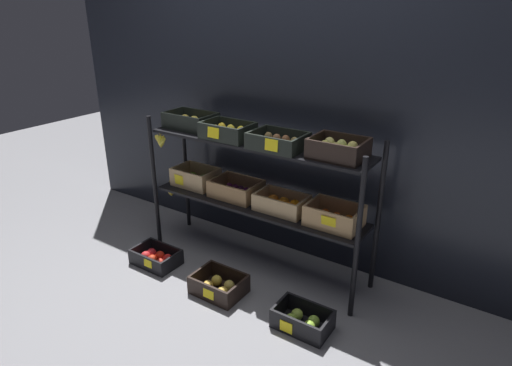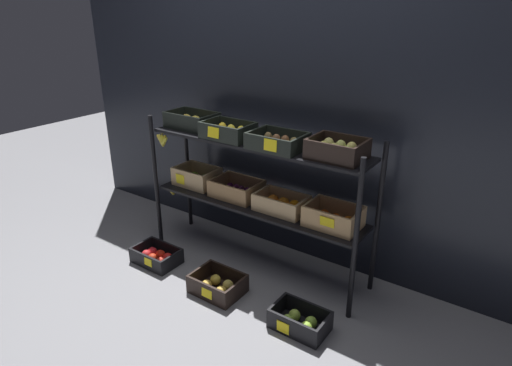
# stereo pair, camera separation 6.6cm
# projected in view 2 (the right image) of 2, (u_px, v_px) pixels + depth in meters

# --- Properties ---
(ground_plane) EXTENTS (10.00, 10.00, 0.00)m
(ground_plane) POSITION_uv_depth(u_px,v_px,m) (256.00, 262.00, 3.23)
(ground_plane) COLOR gray
(storefront_wall) EXTENTS (4.02, 0.12, 2.21)m
(storefront_wall) POSITION_uv_depth(u_px,v_px,m) (286.00, 105.00, 3.10)
(storefront_wall) COLOR black
(storefront_wall) RESTS_ON ground_plane
(display_rack) EXTENTS (1.75, 0.38, 1.04)m
(display_rack) POSITION_uv_depth(u_px,v_px,m) (255.00, 172.00, 2.97)
(display_rack) COLOR black
(display_rack) RESTS_ON ground_plane
(crate_ground_apple_red) EXTENTS (0.34, 0.23, 0.11)m
(crate_ground_apple_red) POSITION_uv_depth(u_px,v_px,m) (157.00, 257.00, 3.21)
(crate_ground_apple_red) COLOR black
(crate_ground_apple_red) RESTS_ON ground_plane
(crate_ground_apple_gold) EXTENTS (0.33, 0.26, 0.13)m
(crate_ground_apple_gold) POSITION_uv_depth(u_px,v_px,m) (218.00, 285.00, 2.88)
(crate_ground_apple_gold) COLOR black
(crate_ground_apple_gold) RESTS_ON ground_plane
(crate_ground_apple_green) EXTENTS (0.33, 0.22, 0.13)m
(crate_ground_apple_green) POSITION_uv_depth(u_px,v_px,m) (300.00, 321.00, 2.55)
(crate_ground_apple_green) COLOR black
(crate_ground_apple_green) RESTS_ON ground_plane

